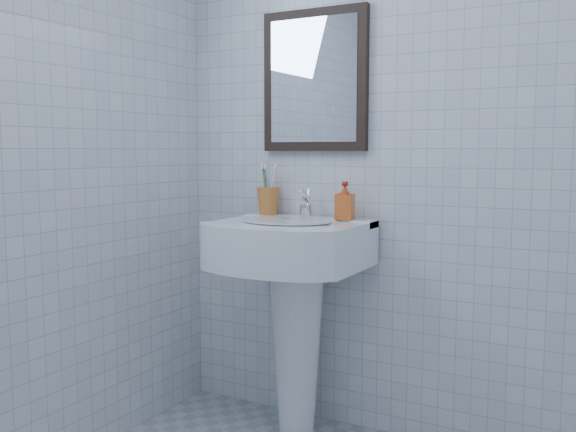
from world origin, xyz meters
The scene contains 6 objects.
wall_back centered at (0.00, 1.20, 1.25)m, with size 2.20×0.02×2.50m, color silver.
washbasin centered at (-0.44, 0.99, 0.64)m, with size 0.62×0.45×0.96m.
faucet centered at (-0.44, 1.10, 1.00)m, with size 0.06×0.12×0.14m.
toothbrush_cup centered at (-0.65, 1.13, 1.01)m, with size 0.10×0.10×0.13m, color #C96E2A, non-canonical shape.
soap_dispenser centered at (-0.26, 1.10, 1.03)m, with size 0.07×0.07×0.16m, color #CE5014.
wall_mirror centered at (-0.44, 1.18, 1.55)m, with size 0.50×0.04×0.62m.
Camera 1 is at (0.84, -1.40, 1.25)m, focal length 40.00 mm.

